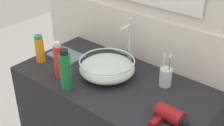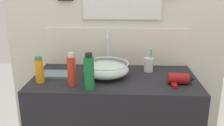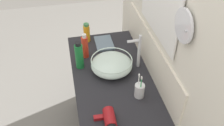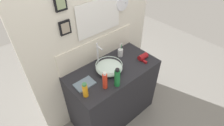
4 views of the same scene
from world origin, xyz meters
TOP-DOWN VIEW (x-y plane):
  - back_panel at (0.00, 0.32)m, footprint 1.71×0.09m
  - glass_bowl_sink at (-0.06, 0.01)m, footprint 0.31×0.31m
  - faucet at (-0.06, 0.20)m, footprint 0.02×0.11m
  - hair_drier at (0.42, -0.11)m, footprint 0.17×0.13m
  - toothbrush_cup at (0.24, 0.13)m, footprint 0.07×0.07m
  - shampoo_bottle at (-0.26, -0.17)m, footprint 0.05×0.05m
  - lotion_bottle at (-0.14, -0.22)m, footprint 0.06×0.06m
  - spray_bottle at (-0.48, -0.12)m, footprint 0.05×0.05m
  - hand_towel at (-0.40, 0.01)m, footprint 0.21×0.15m

SIDE VIEW (x-z plane):
  - hand_towel at x=-0.40m, z-range 0.87..0.89m
  - hair_drier at x=0.42m, z-range 0.87..0.94m
  - toothbrush_cup at x=0.24m, z-range 0.83..1.02m
  - glass_bowl_sink at x=-0.06m, z-range 0.88..0.98m
  - spray_bottle at x=-0.48m, z-range 0.87..1.04m
  - shampoo_bottle at x=-0.26m, z-range 0.87..1.08m
  - lotion_bottle at x=-0.14m, z-range 0.87..1.10m
  - faucet at x=-0.06m, z-range 0.89..1.17m
  - back_panel at x=0.00m, z-range 0.00..2.35m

